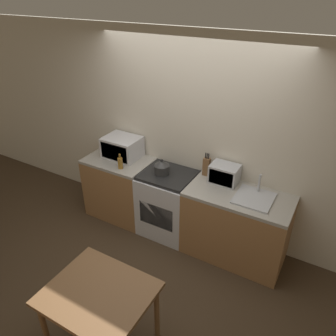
# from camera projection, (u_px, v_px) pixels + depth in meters

# --- Properties ---
(ground_plane) EXTENTS (16.00, 16.00, 0.00)m
(ground_plane) POSITION_uv_depth(u_px,v_px,m) (152.00, 264.00, 4.03)
(ground_plane) COLOR #3D2D1E
(wall_back) EXTENTS (10.00, 0.06, 2.60)m
(wall_back) POSITION_uv_depth(u_px,v_px,m) (192.00, 138.00, 4.14)
(wall_back) COLOR beige
(wall_back) RESTS_ON ground_plane
(counter_left_run) EXTENTS (0.90, 0.62, 0.90)m
(counter_left_run) POSITION_uv_depth(u_px,v_px,m) (121.00, 187.00, 4.71)
(counter_left_run) COLOR olive
(counter_left_run) RESTS_ON ground_plane
(counter_right_run) EXTENTS (1.22, 0.62, 0.90)m
(counter_right_run) POSITION_uv_depth(u_px,v_px,m) (236.00, 226.00, 3.96)
(counter_right_run) COLOR olive
(counter_right_run) RESTS_ON ground_plane
(stove_range) EXTENTS (0.68, 0.62, 0.90)m
(stove_range) POSITION_uv_depth(u_px,v_px,m) (168.00, 203.00, 4.37)
(stove_range) COLOR silver
(stove_range) RESTS_ON ground_plane
(kettle) EXTENTS (0.20, 0.20, 0.20)m
(kettle) POSITION_uv_depth(u_px,v_px,m) (162.00, 167.00, 4.12)
(kettle) COLOR #2D2D2D
(kettle) RESTS_ON stove_range
(microwave) EXTENTS (0.48, 0.38, 0.29)m
(microwave) POSITION_uv_depth(u_px,v_px,m) (122.00, 147.00, 4.49)
(microwave) COLOR silver
(microwave) RESTS_ON counter_left_run
(bottle) EXTENTS (0.07, 0.07, 0.21)m
(bottle) POSITION_uv_depth(u_px,v_px,m) (120.00, 163.00, 4.23)
(bottle) COLOR olive
(bottle) RESTS_ON counter_left_run
(knife_block) EXTENTS (0.08, 0.07, 0.30)m
(knife_block) POSITION_uv_depth(u_px,v_px,m) (206.00, 166.00, 4.07)
(knife_block) COLOR brown
(knife_block) RESTS_ON counter_right_run
(toaster_oven) EXTENTS (0.34, 0.25, 0.23)m
(toaster_oven) POSITION_uv_depth(u_px,v_px,m) (224.00, 174.00, 3.92)
(toaster_oven) COLOR #ADAFB5
(toaster_oven) RESTS_ON counter_right_run
(sink_basin) EXTENTS (0.42, 0.43, 0.24)m
(sink_basin) POSITION_uv_depth(u_px,v_px,m) (254.00, 197.00, 3.66)
(sink_basin) COLOR #ADAFB5
(sink_basin) RESTS_ON counter_right_run
(dining_table) EXTENTS (0.89, 0.76, 0.72)m
(dining_table) POSITION_uv_depth(u_px,v_px,m) (99.00, 299.00, 2.82)
(dining_table) COLOR brown
(dining_table) RESTS_ON ground_plane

